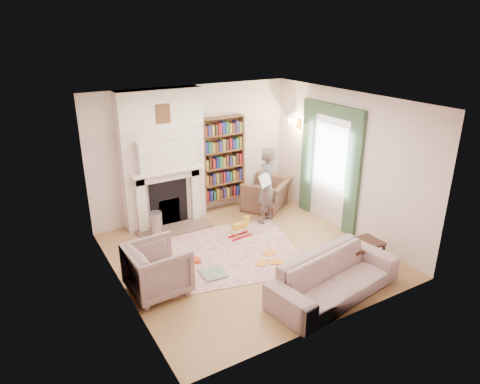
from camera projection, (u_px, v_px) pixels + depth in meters
floor at (247, 255)px, 7.84m from camera, size 4.50×4.50×0.00m
ceiling at (248, 101)px, 6.82m from camera, size 4.50×4.50×0.00m
wall_back at (193, 152)px, 9.13m from camera, size 4.50×0.00×4.50m
wall_front at (338, 235)px, 5.52m from camera, size 4.50×0.00×4.50m
wall_left at (117, 210)px, 6.27m from camera, size 0.00×4.50×4.50m
wall_right at (345, 163)px, 8.39m from camera, size 0.00×4.50×4.50m
fireplace at (163, 160)px, 8.62m from camera, size 1.70×0.58×2.80m
bookcase at (222, 159)px, 9.42m from camera, size 1.00×0.24×1.85m
window at (331, 156)px, 8.68m from camera, size 0.02×0.90×1.30m
curtain_left at (353, 177)px, 8.20m from camera, size 0.07×0.32×2.40m
curtain_right at (307, 159)px, 9.32m from camera, size 0.07×0.32×2.40m
pelmet at (333, 110)px, 8.32m from camera, size 0.09×1.70×0.24m
wall_sconce at (291, 125)px, 9.31m from camera, size 0.20×0.24×0.24m
rug at (219, 254)px, 7.85m from camera, size 3.32×2.82×0.01m
armchair_reading at (267, 194)px, 9.73m from camera, size 1.36×1.33×0.67m
armchair_left at (158, 269)px, 6.62m from camera, size 0.94×0.91×0.81m
sofa at (334, 277)px, 6.56m from camera, size 2.33×1.21×0.65m
man_reading at (266, 186)px, 8.86m from camera, size 0.71×0.62×1.63m
newspaper at (265, 180)px, 8.55m from camera, size 0.37×0.26×0.25m
coffee_table at (361, 254)px, 7.40m from camera, size 0.71×0.46×0.45m
paraffin_heater at (156, 225)px, 8.36m from camera, size 0.27×0.27×0.55m
rocking_horse at (240, 228)px, 8.40m from camera, size 0.49×0.23×0.41m
board_game at (213, 273)px, 7.19m from camera, size 0.43×0.43×0.03m
game_box_lid at (192, 261)px, 7.56m from camera, size 0.29×0.22×0.04m
comic_annuals at (270, 259)px, 7.65m from camera, size 0.61×0.62×0.02m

